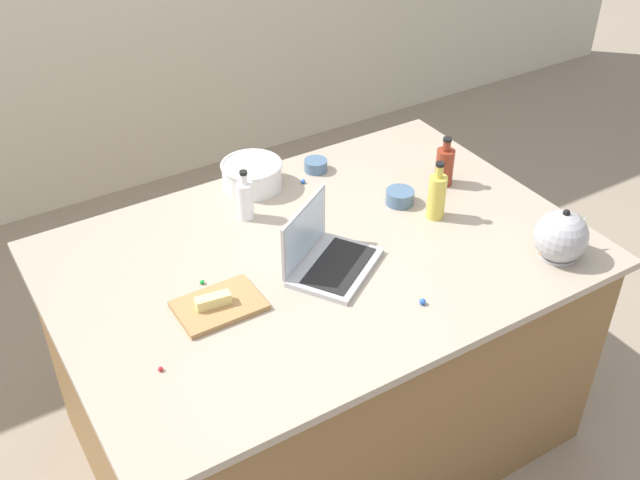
{
  "coord_description": "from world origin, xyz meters",
  "views": [
    {
      "loc": [
        -1.08,
        -1.75,
        2.44
      ],
      "look_at": [
        0.0,
        0.0,
        0.95
      ],
      "focal_mm": 42.37,
      "sensor_mm": 36.0,
      "label": 1
    }
  ],
  "objects_px": {
    "bottle_soy": "(445,166)",
    "kettle": "(561,237)",
    "butter_stick_left": "(213,301)",
    "laptop": "(325,255)",
    "mixing_bowl_large": "(252,174)",
    "bottle_vinegar": "(245,199)",
    "bottle_oil": "(437,195)",
    "ramekin_medium": "(400,197)",
    "ramekin_small": "(316,165)",
    "cutting_board": "(219,305)"
  },
  "relations": [
    {
      "from": "bottle_soy",
      "to": "kettle",
      "type": "distance_m",
      "value": 0.57
    },
    {
      "from": "butter_stick_left",
      "to": "laptop",
      "type": "bearing_deg",
      "value": 0.53
    },
    {
      "from": "mixing_bowl_large",
      "to": "bottle_vinegar",
      "type": "bearing_deg",
      "value": -123.96
    },
    {
      "from": "butter_stick_left",
      "to": "bottle_oil",
      "type": "bearing_deg",
      "value": 2.97
    },
    {
      "from": "bottle_vinegar",
      "to": "butter_stick_left",
      "type": "bearing_deg",
      "value": -128.35
    },
    {
      "from": "laptop",
      "to": "ramekin_medium",
      "type": "xyz_separation_m",
      "value": [
        0.44,
        0.18,
        -0.02
      ]
    },
    {
      "from": "bottle_vinegar",
      "to": "ramekin_medium",
      "type": "xyz_separation_m",
      "value": [
        0.53,
        -0.21,
        -0.05
      ]
    },
    {
      "from": "mixing_bowl_large",
      "to": "bottle_vinegar",
      "type": "height_order",
      "value": "bottle_vinegar"
    },
    {
      "from": "butter_stick_left",
      "to": "ramekin_small",
      "type": "distance_m",
      "value": 0.89
    },
    {
      "from": "bottle_vinegar",
      "to": "kettle",
      "type": "relative_size",
      "value": 0.91
    },
    {
      "from": "bottle_oil",
      "to": "ramekin_medium",
      "type": "bearing_deg",
      "value": 111.87
    },
    {
      "from": "ramekin_medium",
      "to": "laptop",
      "type": "bearing_deg",
      "value": -157.52
    },
    {
      "from": "cutting_board",
      "to": "ramekin_medium",
      "type": "height_order",
      "value": "ramekin_medium"
    },
    {
      "from": "ramekin_medium",
      "to": "bottle_vinegar",
      "type": "bearing_deg",
      "value": 158.03
    },
    {
      "from": "bottle_soy",
      "to": "butter_stick_left",
      "type": "height_order",
      "value": "bottle_soy"
    },
    {
      "from": "bottle_soy",
      "to": "bottle_oil",
      "type": "bearing_deg",
      "value": -136.19
    },
    {
      "from": "bottle_soy",
      "to": "butter_stick_left",
      "type": "bearing_deg",
      "value": -168.92
    },
    {
      "from": "cutting_board",
      "to": "bottle_oil",
      "type": "bearing_deg",
      "value": 3.03
    },
    {
      "from": "bottle_soy",
      "to": "bottle_oil",
      "type": "relative_size",
      "value": 0.88
    },
    {
      "from": "bottle_soy",
      "to": "cutting_board",
      "type": "bearing_deg",
      "value": -168.74
    },
    {
      "from": "bottle_soy",
      "to": "ramekin_medium",
      "type": "xyz_separation_m",
      "value": [
        -0.23,
        -0.02,
        -0.05
      ]
    },
    {
      "from": "bottle_oil",
      "to": "kettle",
      "type": "relative_size",
      "value": 1.05
    },
    {
      "from": "bottle_soy",
      "to": "ramekin_small",
      "type": "bearing_deg",
      "value": 137.13
    },
    {
      "from": "laptop",
      "to": "mixing_bowl_large",
      "type": "relative_size",
      "value": 1.61
    },
    {
      "from": "mixing_bowl_large",
      "to": "kettle",
      "type": "height_order",
      "value": "kettle"
    },
    {
      "from": "bottle_oil",
      "to": "cutting_board",
      "type": "relative_size",
      "value": 0.85
    },
    {
      "from": "ramekin_small",
      "to": "ramekin_medium",
      "type": "height_order",
      "value": "ramekin_medium"
    },
    {
      "from": "bottle_soy",
      "to": "ramekin_small",
      "type": "xyz_separation_m",
      "value": [
        -0.37,
        0.34,
        -0.06
      ]
    },
    {
      "from": "bottle_oil",
      "to": "cutting_board",
      "type": "xyz_separation_m",
      "value": [
        -0.88,
        -0.05,
        -0.08
      ]
    },
    {
      "from": "laptop",
      "to": "bottle_soy",
      "type": "xyz_separation_m",
      "value": [
        0.67,
        0.21,
        0.03
      ]
    },
    {
      "from": "bottle_soy",
      "to": "kettle",
      "type": "height_order",
      "value": "bottle_soy"
    },
    {
      "from": "kettle",
      "to": "laptop",
      "type": "bearing_deg",
      "value": 152.76
    },
    {
      "from": "butter_stick_left",
      "to": "kettle",
      "type": "bearing_deg",
      "value": -17.85
    },
    {
      "from": "ramekin_small",
      "to": "kettle",
      "type": "bearing_deg",
      "value": -66.13
    },
    {
      "from": "laptop",
      "to": "bottle_vinegar",
      "type": "distance_m",
      "value": 0.41
    },
    {
      "from": "ramekin_medium",
      "to": "kettle",
      "type": "bearing_deg",
      "value": -64.43
    },
    {
      "from": "bottle_vinegar",
      "to": "cutting_board",
      "type": "distance_m",
      "value": 0.5
    },
    {
      "from": "mixing_bowl_large",
      "to": "ramekin_small",
      "type": "distance_m",
      "value": 0.27
    },
    {
      "from": "kettle",
      "to": "butter_stick_left",
      "type": "bearing_deg",
      "value": 162.15
    },
    {
      "from": "cutting_board",
      "to": "ramekin_small",
      "type": "xyz_separation_m",
      "value": [
        0.69,
        0.55,
        0.01
      ]
    },
    {
      "from": "bottle_oil",
      "to": "ramekin_medium",
      "type": "xyz_separation_m",
      "value": [
        -0.06,
        0.14,
        -0.06
      ]
    },
    {
      "from": "mixing_bowl_large",
      "to": "ramekin_small",
      "type": "bearing_deg",
      "value": -5.25
    },
    {
      "from": "mixing_bowl_large",
      "to": "bottle_oil",
      "type": "height_order",
      "value": "bottle_oil"
    },
    {
      "from": "butter_stick_left",
      "to": "bottle_soy",
      "type": "bearing_deg",
      "value": 11.08
    },
    {
      "from": "laptop",
      "to": "ramekin_small",
      "type": "xyz_separation_m",
      "value": [
        0.3,
        0.55,
        -0.02
      ]
    },
    {
      "from": "laptop",
      "to": "kettle",
      "type": "height_order",
      "value": "laptop"
    },
    {
      "from": "bottle_oil",
      "to": "bottle_vinegar",
      "type": "bearing_deg",
      "value": 148.96
    },
    {
      "from": "bottle_vinegar",
      "to": "mixing_bowl_large",
      "type": "bearing_deg",
      "value": 56.04
    },
    {
      "from": "bottle_oil",
      "to": "mixing_bowl_large",
      "type": "bearing_deg",
      "value": 131.36
    },
    {
      "from": "mixing_bowl_large",
      "to": "ramekin_medium",
      "type": "distance_m",
      "value": 0.57
    }
  ]
}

